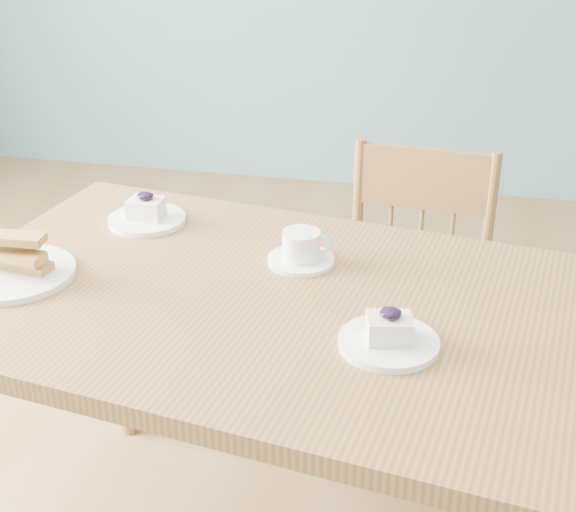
{
  "coord_description": "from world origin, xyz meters",
  "views": [
    {
      "loc": [
        0.2,
        -1.32,
        1.51
      ],
      "look_at": [
        -0.09,
        0.02,
        0.82
      ],
      "focal_mm": 50.0,
      "sensor_mm": 36.0,
      "label": 1
    }
  ],
  "objects_px": {
    "dining_chair": "(409,309)",
    "cheesecake_plate_near": "(389,337)",
    "cheesecake_plate_far": "(147,215)",
    "biscotti_plate": "(11,263)",
    "coffee_cup": "(302,250)",
    "dining_table": "(295,334)"
  },
  "relations": [
    {
      "from": "dining_table",
      "to": "cheesecake_plate_far",
      "type": "distance_m",
      "value": 0.5
    },
    {
      "from": "dining_table",
      "to": "coffee_cup",
      "type": "xyz_separation_m",
      "value": [
        -0.02,
        0.16,
        0.1
      ]
    },
    {
      "from": "cheesecake_plate_far",
      "to": "biscotti_plate",
      "type": "bearing_deg",
      "value": -118.26
    },
    {
      "from": "dining_chair",
      "to": "cheesecake_plate_far",
      "type": "height_order",
      "value": "dining_chair"
    },
    {
      "from": "biscotti_plate",
      "to": "dining_table",
      "type": "bearing_deg",
      "value": 2.44
    },
    {
      "from": "dining_table",
      "to": "cheesecake_plate_far",
      "type": "bearing_deg",
      "value": 153.87
    },
    {
      "from": "dining_chair",
      "to": "coffee_cup",
      "type": "xyz_separation_m",
      "value": [
        -0.21,
        -0.41,
        0.35
      ]
    },
    {
      "from": "dining_table",
      "to": "dining_chair",
      "type": "height_order",
      "value": "dining_chair"
    },
    {
      "from": "dining_chair",
      "to": "cheesecake_plate_far",
      "type": "relative_size",
      "value": 4.76
    },
    {
      "from": "cheesecake_plate_near",
      "to": "dining_table",
      "type": "bearing_deg",
      "value": 147.81
    },
    {
      "from": "dining_chair",
      "to": "biscotti_plate",
      "type": "bearing_deg",
      "value": -137.57
    },
    {
      "from": "cheesecake_plate_near",
      "to": "coffee_cup",
      "type": "relative_size",
      "value": 1.26
    },
    {
      "from": "dining_chair",
      "to": "coffee_cup",
      "type": "relative_size",
      "value": 6.04
    },
    {
      "from": "dining_table",
      "to": "coffee_cup",
      "type": "relative_size",
      "value": 10.77
    },
    {
      "from": "cheesecake_plate_far",
      "to": "biscotti_plate",
      "type": "xyz_separation_m",
      "value": [
        -0.17,
        -0.31,
        0.01
      ]
    },
    {
      "from": "coffee_cup",
      "to": "cheesecake_plate_far",
      "type": "bearing_deg",
      "value": 149.76
    },
    {
      "from": "cheesecake_plate_far",
      "to": "biscotti_plate",
      "type": "distance_m",
      "value": 0.35
    },
    {
      "from": "dining_chair",
      "to": "cheesecake_plate_near",
      "type": "bearing_deg",
      "value": -85.43
    },
    {
      "from": "cheesecake_plate_near",
      "to": "coffee_cup",
      "type": "distance_m",
      "value": 0.35
    },
    {
      "from": "cheesecake_plate_near",
      "to": "coffee_cup",
      "type": "xyz_separation_m",
      "value": [
        -0.21,
        0.28,
        0.01
      ]
    },
    {
      "from": "dining_chair",
      "to": "biscotti_plate",
      "type": "xyz_separation_m",
      "value": [
        -0.76,
        -0.59,
        0.35
      ]
    },
    {
      "from": "cheesecake_plate_far",
      "to": "biscotti_plate",
      "type": "relative_size",
      "value": 0.72
    }
  ]
}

